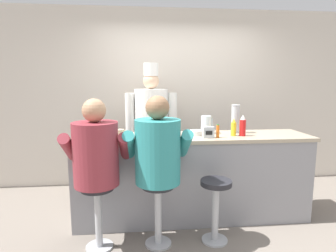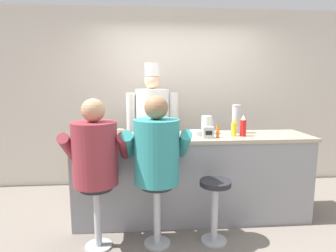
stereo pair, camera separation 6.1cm
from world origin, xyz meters
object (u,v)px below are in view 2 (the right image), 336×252
(cereal_bowl, at_px, (196,133))
(cook_in_whites_near, at_px, (153,123))
(coffee_mug_tan, at_px, (121,134))
(cup_stack_steel, at_px, (236,119))
(water_pitcher_clear, at_px, (207,125))
(mustard_bottle_yellow, at_px, (234,128))
(napkin_dispenser_chrome, at_px, (208,132))
(ketchup_bottle_red, at_px, (243,126))
(empty_stool_round, at_px, (215,201))
(diner_seated_maroon, at_px, (96,157))
(diner_seated_teal, at_px, (157,154))
(hot_sauce_bottle_orange, at_px, (218,131))
(breakfast_plate, at_px, (89,139))

(cereal_bowl, xyz_separation_m, cook_in_whites_near, (-0.48, 0.77, 0.00))
(coffee_mug_tan, height_order, cup_stack_steel, cup_stack_steel)
(water_pitcher_clear, relative_size, cup_stack_steel, 0.62)
(mustard_bottle_yellow, relative_size, coffee_mug_tan, 1.38)
(mustard_bottle_yellow, relative_size, napkin_dispenser_chrome, 1.61)
(napkin_dispenser_chrome, bearing_deg, ketchup_bottle_red, 10.34)
(water_pitcher_clear, distance_m, empty_stool_round, 0.95)
(coffee_mug_tan, bearing_deg, napkin_dispenser_chrome, -4.64)
(diner_seated_maroon, relative_size, diner_seated_teal, 0.98)
(napkin_dispenser_chrome, bearing_deg, cup_stack_steel, 34.53)
(hot_sauce_bottle_orange, height_order, coffee_mug_tan, hot_sauce_bottle_orange)
(water_pitcher_clear, relative_size, cook_in_whites_near, 0.11)
(napkin_dispenser_chrome, bearing_deg, mustard_bottle_yellow, 15.86)
(empty_stool_round, bearing_deg, coffee_mug_tan, 153.43)
(hot_sauce_bottle_orange, height_order, diner_seated_teal, diner_seated_teal)
(ketchup_bottle_red, xyz_separation_m, empty_stool_round, (-0.43, -0.47, -0.67))
(diner_seated_teal, xyz_separation_m, cook_in_whites_near, (-0.00, 1.30, 0.11))
(mustard_bottle_yellow, relative_size, cereal_bowl, 1.25)
(cook_in_whites_near, bearing_deg, napkin_dispenser_chrome, -58.22)
(cup_stack_steel, relative_size, diner_seated_maroon, 0.23)
(ketchup_bottle_red, distance_m, coffee_mug_tan, 1.38)
(water_pitcher_clear, bearing_deg, napkin_dispenser_chrome, -98.52)
(ketchup_bottle_red, xyz_separation_m, cook_in_whites_near, (-1.00, 0.87, -0.08))
(napkin_dispenser_chrome, bearing_deg, coffee_mug_tan, 175.36)
(ketchup_bottle_red, relative_size, breakfast_plate, 0.87)
(diner_seated_teal, bearing_deg, napkin_dispenser_chrome, 31.62)
(cup_stack_steel, bearing_deg, mustard_bottle_yellow, -113.67)
(mustard_bottle_yellow, distance_m, breakfast_plate, 1.61)
(diner_seated_maroon, bearing_deg, ketchup_bottle_red, 15.49)
(coffee_mug_tan, distance_m, diner_seated_teal, 0.59)
(mustard_bottle_yellow, relative_size, diner_seated_teal, 0.13)
(mustard_bottle_yellow, bearing_deg, diner_seated_maroon, -163.02)
(coffee_mug_tan, distance_m, cup_stack_steel, 1.38)
(ketchup_bottle_red, height_order, breakfast_plate, ketchup_bottle_red)
(napkin_dispenser_chrome, height_order, diner_seated_teal, diner_seated_teal)
(mustard_bottle_yellow, relative_size, diner_seated_maroon, 0.14)
(cup_stack_steel, height_order, napkin_dispenser_chrome, cup_stack_steel)
(breakfast_plate, height_order, diner_seated_maroon, diner_seated_maroon)
(mustard_bottle_yellow, height_order, cook_in_whites_near, cook_in_whites_near)
(ketchup_bottle_red, bearing_deg, breakfast_plate, -176.29)
(napkin_dispenser_chrome, xyz_separation_m, diner_seated_maroon, (-1.16, -0.36, -0.15))
(coffee_mug_tan, xyz_separation_m, cup_stack_steel, (1.36, 0.20, 0.12))
(hot_sauce_bottle_orange, bearing_deg, cereal_bowl, 142.67)
(cereal_bowl, relative_size, napkin_dispenser_chrome, 1.28)
(mustard_bottle_yellow, xyz_separation_m, cook_in_whites_near, (-0.90, 0.86, -0.06))
(water_pitcher_clear, bearing_deg, hot_sauce_bottle_orange, -75.93)
(diner_seated_teal, bearing_deg, water_pitcher_clear, 45.45)
(cereal_bowl, height_order, cup_stack_steel, cup_stack_steel)
(coffee_mug_tan, relative_size, napkin_dispenser_chrome, 1.17)
(cup_stack_steel, height_order, diner_seated_teal, diner_seated_teal)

